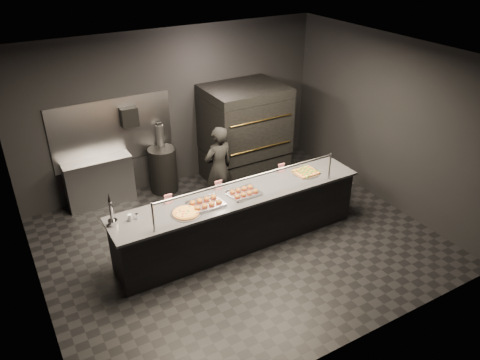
{
  "coord_description": "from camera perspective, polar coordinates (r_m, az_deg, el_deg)",
  "views": [
    {
      "loc": [
        -3.1,
        -5.39,
        4.56
      ],
      "look_at": [
        0.12,
        0.2,
        1.03
      ],
      "focal_mm": 35.0,
      "sensor_mm": 36.0,
      "label": 1
    }
  ],
  "objects": [
    {
      "name": "slider_tray_b",
      "position": [
        7.18,
        0.47,
        -1.5
      ],
      "size": [
        0.52,
        0.42,
        0.07
      ],
      "color": "silver",
      "rests_on": "service_counter"
    },
    {
      "name": "round_pizza",
      "position": [
        6.75,
        -6.58,
        -4.0
      ],
      "size": [
        0.45,
        0.45,
        0.03
      ],
      "color": "silver",
      "rests_on": "service_counter"
    },
    {
      "name": "fire_extinguisher",
      "position": [
        8.97,
        -9.72,
        5.31
      ],
      "size": [
        0.14,
        0.14,
        0.51
      ],
      "color": "#B2B2B7",
      "rests_on": "room"
    },
    {
      "name": "slider_tray_a",
      "position": [
        6.92,
        -4.19,
        -2.83
      ],
      "size": [
        0.55,
        0.43,
        0.08
      ],
      "color": "silver",
      "rests_on": "service_counter"
    },
    {
      "name": "condiment_jar",
      "position": [
        6.73,
        -13.02,
        -4.43
      ],
      "size": [
        0.15,
        0.06,
        0.1
      ],
      "color": "silver",
      "rests_on": "service_counter"
    },
    {
      "name": "tent_cards",
      "position": [
        7.34,
        -1.85,
        -0.39
      ],
      "size": [
        2.14,
        0.04,
        0.15
      ],
      "color": "white",
      "rests_on": "service_counter"
    },
    {
      "name": "towel_dispenser",
      "position": [
        8.63,
        -13.38,
        7.49
      ],
      "size": [
        0.3,
        0.2,
        0.35
      ],
      "primitive_type": "cube",
      "color": "black",
      "rests_on": "room"
    },
    {
      "name": "square_pizza",
      "position": [
        7.86,
        8.02,
        0.95
      ],
      "size": [
        0.46,
        0.46,
        0.05
      ],
      "color": "silver",
      "rests_on": "service_counter"
    },
    {
      "name": "room",
      "position": [
        6.96,
        -0.42,
        2.57
      ],
      "size": [
        6.04,
        6.0,
        3.0
      ],
      "color": "black",
      "rests_on": "ground"
    },
    {
      "name": "worker",
      "position": [
        8.26,
        -2.62,
        1.45
      ],
      "size": [
        0.62,
        0.45,
        1.56
      ],
      "primitive_type": "imported",
      "rotation": [
        0.0,
        0.0,
        3.28
      ],
      "color": "black",
      "rests_on": "ground"
    },
    {
      "name": "pizza_oven",
      "position": [
        9.19,
        0.53,
        5.69
      ],
      "size": [
        1.5,
        1.23,
        1.91
      ],
      "color": "black",
      "rests_on": "ground"
    },
    {
      "name": "beer_tap",
      "position": [
        6.63,
        -15.35,
        -4.24
      ],
      "size": [
        0.13,
        0.19,
        0.51
      ],
      "color": "silver",
      "rests_on": "service_counter"
    },
    {
      "name": "prep_shelf",
      "position": [
        8.86,
        -16.73,
        -0.24
      ],
      "size": [
        1.2,
        0.35,
        0.9
      ],
      "primitive_type": "cube",
      "color": "#99999E",
      "rests_on": "ground"
    },
    {
      "name": "trash_bin",
      "position": [
        9.06,
        -9.34,
        1.24
      ],
      "size": [
        0.53,
        0.53,
        0.88
      ],
      "primitive_type": "cylinder",
      "color": "black",
      "rests_on": "ground"
    },
    {
      "name": "service_counter",
      "position": [
        7.44,
        -0.05,
        -4.68
      ],
      "size": [
        4.1,
        0.78,
        1.37
      ],
      "color": "black",
      "rests_on": "ground"
    }
  ]
}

